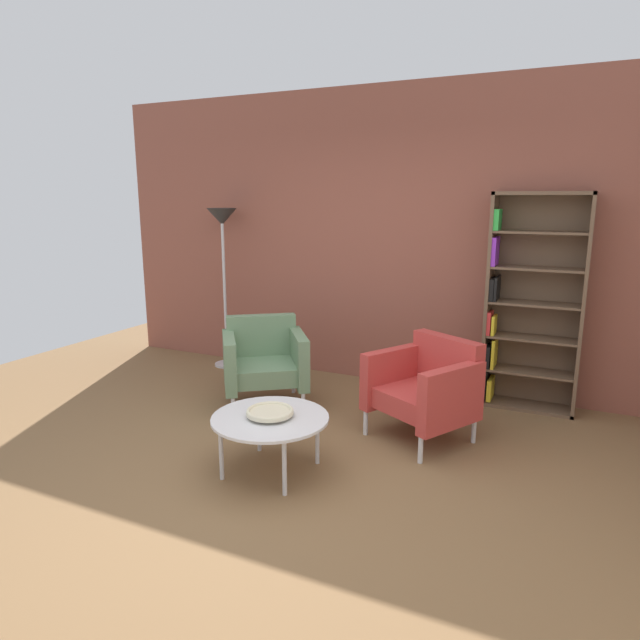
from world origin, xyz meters
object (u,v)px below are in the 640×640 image
coffee_table_low (270,421)px  armchair_corner_red (426,387)px  floor_lamp_torchiere (223,236)px  armchair_spare_guest (264,360)px  bookshelf_tall (529,305)px  decorative_bowl (270,412)px

coffee_table_low → armchair_corner_red: (0.81, 1.01, 0.04)m
coffee_table_low → floor_lamp_torchiere: bearing=131.2°
armchair_spare_guest → armchair_corner_red: same height
armchair_spare_guest → armchair_corner_red: bearing=-39.8°
coffee_table_low → armchair_spare_guest: bearing=122.7°
bookshelf_tall → armchair_spare_guest: 2.40m
coffee_table_low → armchair_spare_guest: size_ratio=0.84×
decorative_bowl → armchair_corner_red: 1.30m
bookshelf_tall → floor_lamp_torchiere: size_ratio=1.09×
bookshelf_tall → armchair_spare_guest: size_ratio=2.01×
bookshelf_tall → floor_lamp_torchiere: 3.18m
coffee_table_low → armchair_corner_red: armchair_corner_red is taller
armchair_corner_red → decorative_bowl: bearing=-99.8°
coffee_table_low → floor_lamp_torchiere: 2.80m
coffee_table_low → floor_lamp_torchiere: (-1.70, 1.95, 1.08)m
bookshelf_tall → armchair_corner_red: 1.32m
bookshelf_tall → coffee_table_low: 2.56m
decorative_bowl → floor_lamp_torchiere: 2.78m
armchair_spare_guest → coffee_table_low: bearing=-93.5°
coffee_table_low → decorative_bowl: decorative_bowl is taller
decorative_bowl → coffee_table_low: bearing=180.0°
bookshelf_tall → floor_lamp_torchiere: bookshelf_tall is taller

